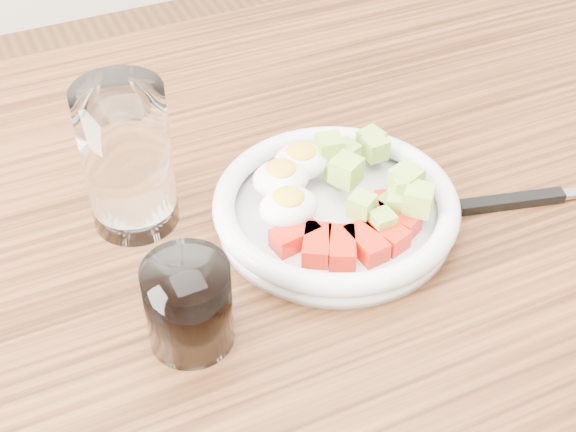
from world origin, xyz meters
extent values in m
cube|color=brown|center=(0.65, 0.35, 0.36)|extent=(0.07, 0.07, 0.73)
cube|color=brown|center=(0.00, 0.00, 0.75)|extent=(1.50, 0.90, 0.04)
cylinder|color=white|center=(0.04, 0.01, 0.78)|extent=(0.22, 0.22, 0.01)
torus|color=white|center=(0.04, 0.01, 0.79)|extent=(0.23, 0.23, 0.02)
cube|color=red|center=(-0.01, -0.01, 0.79)|extent=(0.05, 0.03, 0.02)
cube|color=red|center=(0.00, -0.03, 0.79)|extent=(0.04, 0.05, 0.02)
cube|color=red|center=(0.02, -0.04, 0.79)|extent=(0.04, 0.05, 0.02)
cube|color=red|center=(0.04, -0.04, 0.79)|extent=(0.03, 0.04, 0.02)
cube|color=red|center=(0.06, -0.04, 0.79)|extent=(0.04, 0.05, 0.02)
cube|color=red|center=(0.08, -0.03, 0.79)|extent=(0.04, 0.05, 0.02)
cube|color=red|center=(0.10, -0.01, 0.79)|extent=(0.05, 0.03, 0.02)
ellipsoid|color=white|center=(0.00, 0.06, 0.80)|extent=(0.06, 0.05, 0.03)
ellipsoid|color=yellow|center=(0.00, 0.06, 0.82)|extent=(0.03, 0.03, 0.01)
ellipsoid|color=white|center=(0.03, 0.07, 0.80)|extent=(0.06, 0.05, 0.03)
ellipsoid|color=yellow|center=(0.03, 0.07, 0.82)|extent=(0.03, 0.03, 0.01)
ellipsoid|color=white|center=(-0.01, 0.02, 0.80)|extent=(0.06, 0.05, 0.03)
ellipsoid|color=yellow|center=(-0.01, 0.02, 0.82)|extent=(0.03, 0.03, 0.01)
cube|color=#A0C44B|center=(0.11, 0.06, 0.81)|extent=(0.02, 0.02, 0.02)
cube|color=#A0C44B|center=(0.05, -0.01, 0.81)|extent=(0.03, 0.03, 0.02)
cube|color=#A0C44B|center=(0.10, -0.03, 0.81)|extent=(0.04, 0.04, 0.03)
cube|color=#A0C44B|center=(0.11, 0.01, 0.80)|extent=(0.03, 0.03, 0.02)
cube|color=#A0C44B|center=(0.09, -0.01, 0.79)|extent=(0.03, 0.03, 0.02)
cube|color=#A0C44B|center=(0.06, 0.07, 0.81)|extent=(0.03, 0.03, 0.02)
cube|color=#A0C44B|center=(0.06, 0.03, 0.82)|extent=(0.03, 0.03, 0.03)
cube|color=#A0C44B|center=(0.06, 0.05, 0.80)|extent=(0.02, 0.02, 0.02)
cube|color=#A0C44B|center=(0.08, 0.06, 0.81)|extent=(0.03, 0.03, 0.02)
cube|color=#A0C44B|center=(0.10, -0.01, 0.82)|extent=(0.03, 0.03, 0.02)
cube|color=#A0C44B|center=(0.11, 0.08, 0.80)|extent=(0.03, 0.03, 0.02)
cube|color=#A0C44B|center=(0.06, -0.03, 0.80)|extent=(0.02, 0.02, 0.02)
cube|color=#A0C44B|center=(0.10, -0.01, 0.81)|extent=(0.03, 0.03, 0.02)
cube|color=#A0C44B|center=(0.09, -0.02, 0.80)|extent=(0.03, 0.03, 0.02)
cube|color=#A0C44B|center=(0.10, -0.03, 0.80)|extent=(0.03, 0.03, 0.02)
cube|color=black|center=(0.21, -0.04, 0.78)|extent=(0.11, 0.04, 0.01)
cylinder|color=white|center=(-0.13, 0.10, 0.84)|extent=(0.08, 0.08, 0.14)
cylinder|color=white|center=(-0.13, -0.06, 0.81)|extent=(0.07, 0.07, 0.08)
cylinder|color=black|center=(-0.13, -0.06, 0.81)|extent=(0.06, 0.06, 0.07)
camera|label=1|loc=(-0.24, -0.48, 1.29)|focal=50.00mm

